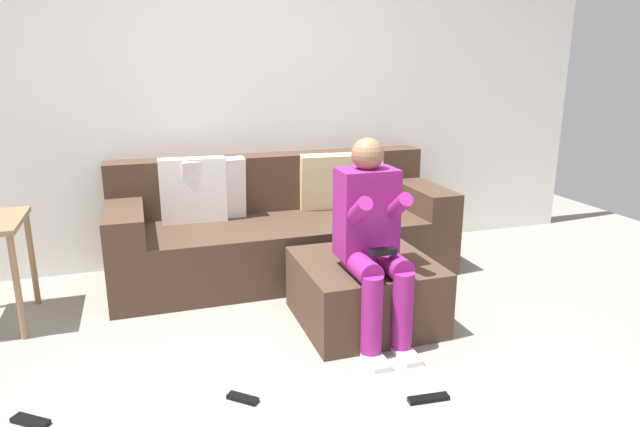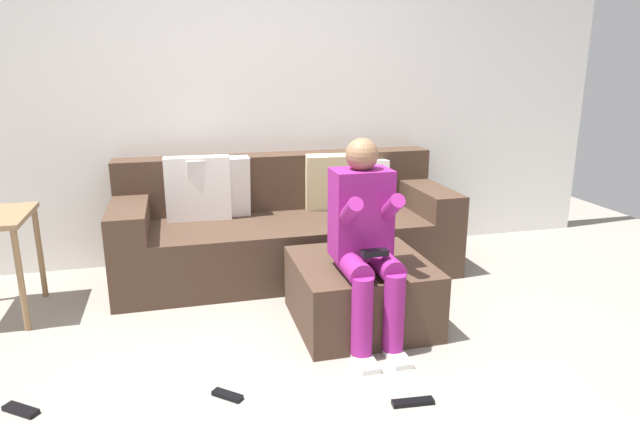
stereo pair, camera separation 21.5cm
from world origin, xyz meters
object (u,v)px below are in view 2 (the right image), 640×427
(ottoman, at_px, (360,292))
(couch_sectional, at_px, (285,227))
(person_seated, at_px, (366,235))
(remote_near_ottoman, at_px, (413,402))
(remote_under_side_table, at_px, (21,410))
(remote_by_storage_bin, at_px, (227,395))

(ottoman, bearing_deg, couch_sectional, 104.49)
(person_seated, relative_size, remote_near_ottoman, 5.76)
(person_seated, xyz_separation_m, remote_under_side_table, (-1.71, -0.28, -0.60))
(couch_sectional, xyz_separation_m, ottoman, (0.26, -1.00, -0.13))
(couch_sectional, relative_size, remote_by_storage_bin, 15.92)
(remote_by_storage_bin, bearing_deg, ottoman, 76.27)
(person_seated, relative_size, remote_by_storage_bin, 7.40)
(person_seated, distance_m, remote_near_ottoman, 0.90)
(person_seated, distance_m, remote_under_side_table, 1.83)
(remote_under_side_table, bearing_deg, ottoman, 52.06)
(couch_sectional, xyz_separation_m, remote_under_side_table, (-1.49, -1.47, -0.32))
(person_seated, bearing_deg, couch_sectional, 100.40)
(remote_under_side_table, bearing_deg, remote_by_storage_bin, 29.71)
(remote_near_ottoman, xyz_separation_m, remote_under_side_table, (-1.72, 0.39, 0.00))
(remote_by_storage_bin, bearing_deg, person_seated, 68.07)
(ottoman, relative_size, remote_near_ottoman, 3.93)
(remote_near_ottoman, bearing_deg, person_seated, 95.63)
(couch_sectional, xyz_separation_m, person_seated, (0.22, -1.18, 0.28))
(couch_sectional, bearing_deg, person_seated, -79.60)
(ottoman, distance_m, remote_near_ottoman, 0.87)
(remote_near_ottoman, bearing_deg, remote_under_side_table, 172.14)
(couch_sectional, height_order, remote_by_storage_bin, couch_sectional)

